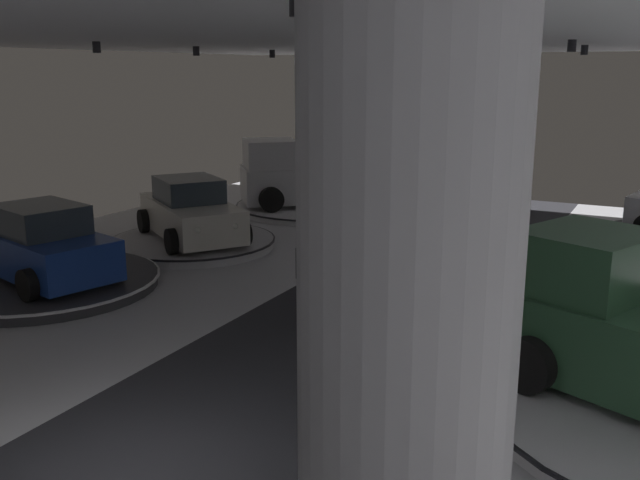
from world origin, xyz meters
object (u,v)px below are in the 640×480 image
Objects in this scene: display_platform_mid_left at (43,282)px; display_car_mid_left at (40,245)px; display_platform_far_left at (193,243)px; column_right at (405,388)px; visitor_walking_near at (303,271)px; display_car_far_left at (191,212)px; pickup_truck_deep_left at (309,178)px; display_platform_deep_left at (318,206)px.

display_platform_mid_left is 1.17× the size of display_car_mid_left.
column_right is at bearing -47.14° from display_platform_far_left.
display_car_mid_left is 4.80m from display_platform_far_left.
visitor_walking_near is at bearing 122.78° from column_right.
display_platform_mid_left is at bearing -168.43° from visitor_walking_near.
column_right reaches higher than display_car_far_left.
display_car_mid_left is 0.84× the size of pickup_truck_deep_left.
display_platform_mid_left is 4.71m from display_platform_far_left.
column_right is 20.53m from display_platform_deep_left.
display_platform_deep_left is at bearing 39.70° from pickup_truck_deep_left.
display_platform_deep_left is (1.32, 11.17, -0.90)m from display_car_mid_left.
display_car_mid_left reaches higher than display_platform_mid_left.
display_platform_mid_left is at bearing -98.56° from display_car_far_left.
visitor_walking_near is at bearing -32.20° from display_platform_far_left.
visitor_walking_near reaches higher than display_platform_mid_left.
display_platform_far_left is (0.70, 4.66, -0.88)m from display_car_mid_left.
pickup_truck_deep_left is at bearing 86.60° from display_platform_far_left.
column_right is at bearing -47.12° from display_car_far_left.
display_car_mid_left is 4.73m from display_car_far_left.
display_platform_mid_left is 1.18× the size of display_car_far_left.
display_car_mid_left is 0.77× the size of display_platform_deep_left.
display_platform_far_left is at bearing 81.11° from display_platform_mid_left.
display_platform_far_left is at bearing 81.48° from display_car_mid_left.
column_right is at bearing -30.69° from display_car_mid_left.
column_right is 1.04× the size of display_platform_mid_left.
column_right is 3.46× the size of visitor_walking_near.
display_platform_far_left is at bearing 132.86° from column_right.
display_platform_mid_left is 0.97× the size of pickup_truck_deep_left.
display_car_mid_left is at bearing -98.52° from display_platform_far_left.
display_platform_deep_left is 1.08× the size of pickup_truck_deep_left.
display_car_mid_left is 6.23m from visitor_walking_near.
display_car_far_left reaches higher than display_platform_far_left.
visitor_walking_near reaches higher than display_platform_deep_left.
display_car_far_left reaches higher than display_platform_deep_left.
column_right is 13.13m from display_car_mid_left.
display_platform_deep_left is at bearing 83.26° from display_car_mid_left.
visitor_walking_near is (5.43, -3.42, -0.12)m from display_car_far_left.
display_platform_far_left reaches higher than display_platform_deep_left.
display_platform_mid_left is at bearing -98.89° from display_platform_far_left.
visitor_walking_near is at bearing -32.22° from display_car_far_left.
display_car_mid_left reaches higher than display_car_far_left.
display_platform_mid_left is 3.32× the size of visitor_walking_near.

